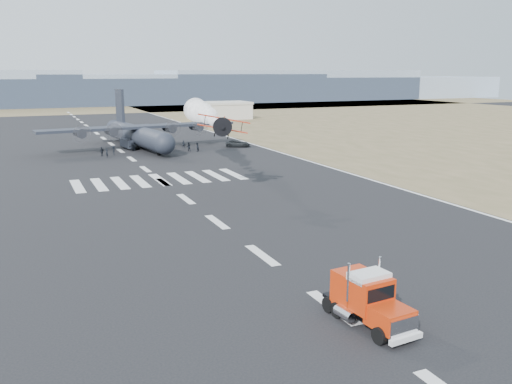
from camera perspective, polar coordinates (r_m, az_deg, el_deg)
ground at (r=38.96m, az=8.08°, el=-11.92°), size 500.00×500.00×0.00m
scrub_far at (r=261.19m, az=-19.64°, el=8.27°), size 500.00×80.00×0.00m
runway_markings at (r=93.37m, az=-11.56°, el=2.37°), size 60.00×260.00×0.01m
ridge_seg_d at (r=290.78m, az=-20.20°, el=9.88°), size 150.00×50.00×13.00m
ridge_seg_e at (r=302.04m, az=-7.62°, el=10.78°), size 150.00×50.00×15.00m
ridge_seg_f at (r=326.12m, az=3.62°, el=11.16°), size 150.00×50.00×17.00m
ridge_seg_g at (r=360.53m, az=13.01°, el=10.68°), size 150.00×50.00×13.00m
hangar_right at (r=191.82m, az=-3.82°, el=8.59°), size 20.50×12.50×5.90m
semi_truck at (r=36.32m, az=11.65°, el=-10.92°), size 3.21×8.01×3.55m
aerobatic_biplane at (r=70.96m, az=-3.44°, el=7.04°), size 6.82×6.29×3.16m
smoke_trail at (r=94.70m, az=-5.86°, el=8.48°), size 7.51×28.48×4.29m
transport_aircraft at (r=119.65m, az=-12.37°, el=6.04°), size 42.42×34.83×12.24m
support_vehicle at (r=119.00m, az=-1.92°, el=5.12°), size 5.92×4.50×1.49m
crew_a at (r=107.99m, az=-15.42°, el=3.97°), size 0.54×0.64×1.66m
crew_b at (r=112.66m, az=-6.22°, el=4.73°), size 1.04×1.00×1.84m
crew_c at (r=111.11m, az=-14.78°, el=4.25°), size 0.83×1.21×1.71m
crew_d at (r=110.03m, az=-15.92°, el=4.12°), size 1.16×1.04×1.79m
crew_e at (r=115.94m, az=-12.76°, el=4.72°), size 1.06×0.90×1.85m
crew_f at (r=115.14m, az=-12.92°, el=4.64°), size 1.74×0.96×1.79m
crew_g at (r=118.02m, az=-7.64°, el=5.01°), size 0.62×0.51×1.70m
crew_h at (r=113.61m, az=-7.11°, el=4.77°), size 0.92×0.60×1.83m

